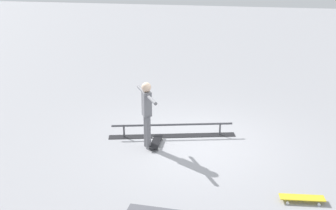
{
  "coord_description": "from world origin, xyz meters",
  "views": [
    {
      "loc": [
        -1.21,
        8.45,
        4.11
      ],
      "look_at": [
        0.57,
        0.17,
        1.0
      ],
      "focal_mm": 42.39,
      "sensor_mm": 36.0,
      "label": 1
    }
  ],
  "objects_px": {
    "loose_skateboard_yellow": "(302,198)",
    "grind_rail": "(172,131)",
    "skateboard_main": "(156,142)",
    "skater_main": "(147,110)"
  },
  "relations": [
    {
      "from": "loose_skateboard_yellow",
      "to": "grind_rail",
      "type": "bearing_deg",
      "value": 134.16
    },
    {
      "from": "loose_skateboard_yellow",
      "to": "skateboard_main",
      "type": "bearing_deg",
      "value": 143.91
    },
    {
      "from": "skater_main",
      "to": "skateboard_main",
      "type": "relative_size",
      "value": 1.94
    },
    {
      "from": "skater_main",
      "to": "loose_skateboard_yellow",
      "type": "bearing_deg",
      "value": -147.9
    },
    {
      "from": "grind_rail",
      "to": "skater_main",
      "type": "xyz_separation_m",
      "value": [
        0.44,
        0.72,
        0.77
      ]
    },
    {
      "from": "skateboard_main",
      "to": "loose_skateboard_yellow",
      "type": "bearing_deg",
      "value": 57.63
    },
    {
      "from": "skateboard_main",
      "to": "loose_skateboard_yellow",
      "type": "distance_m",
      "value": 3.58
    },
    {
      "from": "grind_rail",
      "to": "skater_main",
      "type": "relative_size",
      "value": 1.96
    },
    {
      "from": "skater_main",
      "to": "skateboard_main",
      "type": "xyz_separation_m",
      "value": [
        -0.16,
        -0.17,
        -0.84
      ]
    },
    {
      "from": "grind_rail",
      "to": "skateboard_main",
      "type": "distance_m",
      "value": 0.62
    }
  ]
}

